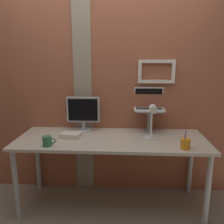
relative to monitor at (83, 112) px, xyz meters
name	(u,v)px	position (x,y,z in m)	size (l,w,h in m)	color
ground_plane	(102,202)	(0.21, -0.19, -0.97)	(6.00, 6.00, 0.00)	gray
brick_wall_back	(104,78)	(0.21, 0.18, 0.36)	(3.17, 0.16, 2.66)	#9E563D
desk	(111,145)	(0.32, -0.23, -0.29)	(1.92, 0.70, 0.76)	beige
monitor	(83,112)	(0.00, 0.00, 0.00)	(0.36, 0.18, 0.38)	#ADB2B7
laptop_stand	(149,117)	(0.72, 0.00, -0.05)	(0.28, 0.22, 0.25)	gray
laptop	(149,102)	(0.72, 0.07, 0.10)	(0.33, 0.28, 0.24)	white
desk_lamp	(152,119)	(0.72, -0.28, 0.01)	(0.12, 0.20, 0.36)	white
pen_cup	(185,144)	(1.00, -0.48, -0.17)	(0.09, 0.09, 0.17)	orange
coffee_mug	(47,141)	(-0.25, -0.48, -0.17)	(0.12, 0.09, 0.10)	#33724C
paper_clutter_stack	(71,135)	(-0.10, -0.23, -0.19)	(0.20, 0.14, 0.05)	silver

